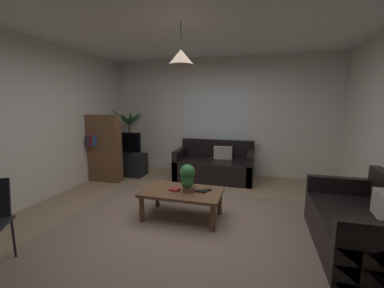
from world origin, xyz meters
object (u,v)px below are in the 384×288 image
(couch_under_window, at_px, (215,167))
(potted_palm_corner, at_px, (130,141))
(book_on_table_0, at_px, (175,190))
(tv_stand, at_px, (126,164))
(bookshelf_corner, at_px, (104,148))
(remote_on_table_0, at_px, (206,190))
(pendant_lamp, at_px, (181,57))
(couch_right_side, at_px, (363,227))
(coffee_table, at_px, (182,195))
(potted_plant_on_table, at_px, (188,178))
(remote_on_table_1, at_px, (201,191))
(tv, at_px, (125,143))

(couch_under_window, distance_m, potted_palm_corner, 2.23)
(book_on_table_0, relative_size, potted_palm_corner, 0.08)
(tv_stand, height_order, bookshelf_corner, bookshelf_corner)
(remote_on_table_0, relative_size, pendant_lamp, 0.30)
(pendant_lamp, bearing_deg, book_on_table_0, -172.94)
(couch_right_side, height_order, coffee_table, couch_right_side)
(couch_right_side, xyz_separation_m, coffee_table, (-2.17, 0.22, 0.07))
(potted_plant_on_table, bearing_deg, coffee_table, 173.84)
(potted_plant_on_table, bearing_deg, remote_on_table_1, 10.36)
(couch_under_window, height_order, remote_on_table_0, couch_under_window)
(tv, xyz_separation_m, bookshelf_corner, (-0.19, -0.50, -0.05))
(couch_under_window, height_order, remote_on_table_1, couch_under_window)
(potted_plant_on_table, distance_m, pendant_lamp, 1.62)
(potted_plant_on_table, bearing_deg, couch_under_window, 89.63)
(remote_on_table_0, bearing_deg, coffee_table, 63.17)
(tv, bearing_deg, pendant_lamp, -41.59)
(couch_under_window, relative_size, potted_palm_corner, 1.06)
(book_on_table_0, relative_size, bookshelf_corner, 0.09)
(potted_plant_on_table, xyz_separation_m, tv_stand, (-2.01, 1.74, -0.36))
(tv, height_order, bookshelf_corner, bookshelf_corner)
(potted_palm_corner, bearing_deg, tv, -72.79)
(couch_under_window, height_order, pendant_lamp, pendant_lamp)
(potted_palm_corner, xyz_separation_m, bookshelf_corner, (-0.04, -0.97, -0.02))
(coffee_table, height_order, bookshelf_corner, bookshelf_corner)
(couch_under_window, distance_m, remote_on_table_0, 1.92)
(remote_on_table_1, relative_size, tv_stand, 0.18)
(potted_plant_on_table, bearing_deg, potted_palm_corner, 134.58)
(coffee_table, xyz_separation_m, book_on_table_0, (-0.10, -0.01, 0.07))
(tv, bearing_deg, potted_palm_corner, 107.21)
(potted_plant_on_table, distance_m, potted_palm_corner, 3.08)
(couch_under_window, distance_m, tv, 2.10)
(remote_on_table_0, height_order, potted_plant_on_table, potted_plant_on_table)
(coffee_table, bearing_deg, pendant_lamp, 135.00)
(couch_right_side, distance_m, bookshelf_corner, 4.53)
(coffee_table, xyz_separation_m, tv, (-1.92, 1.71, 0.41))
(couch_right_side, relative_size, book_on_table_0, 12.12)
(potted_palm_corner, bearing_deg, potted_plant_on_table, -45.42)
(remote_on_table_0, distance_m, pendant_lamp, 1.84)
(tv_stand, xyz_separation_m, potted_palm_corner, (-0.15, 0.45, 0.48))
(couch_right_side, height_order, potted_plant_on_table, couch_right_side)
(couch_under_window, distance_m, potted_plant_on_table, 2.02)
(couch_under_window, xyz_separation_m, tv, (-2.03, -0.28, 0.48))
(potted_plant_on_table, relative_size, bookshelf_corner, 0.28)
(remote_on_table_1, bearing_deg, potted_plant_on_table, 104.04)
(bookshelf_corner, relative_size, pendant_lamp, 2.63)
(coffee_table, bearing_deg, bookshelf_corner, 150.15)
(tv_stand, bearing_deg, potted_palm_corner, 107.98)
(couch_under_window, xyz_separation_m, book_on_table_0, (-0.20, -2.00, 0.14))
(remote_on_table_1, distance_m, pendant_lamp, 1.83)
(couch_under_window, xyz_separation_m, remote_on_table_0, (0.23, -1.90, 0.14))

